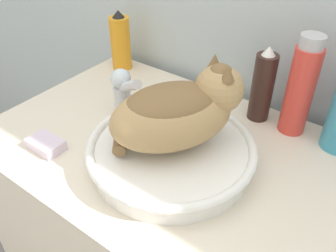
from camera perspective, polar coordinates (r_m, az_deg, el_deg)
sink_basin at (r=0.77m, az=0.54°, el=-4.11°), size 0.37×0.37×0.06m
cat at (r=0.71m, az=1.68°, el=2.64°), size 0.30×0.30×0.17m
faucet at (r=0.90m, az=-7.23°, el=5.73°), size 0.12×0.07×0.14m
shampoo_bottle_tall at (r=0.87m, az=20.51°, el=5.79°), size 0.06×0.06×0.24m
hairspray_can_black at (r=0.91m, az=14.94°, el=6.17°), size 0.05×0.05×0.20m
spray_bottle_trigger at (r=1.14m, az=-7.62°, el=13.20°), size 0.06×0.06×0.19m
soap_bar at (r=0.87m, az=-19.00°, el=-2.80°), size 0.08×0.05×0.02m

